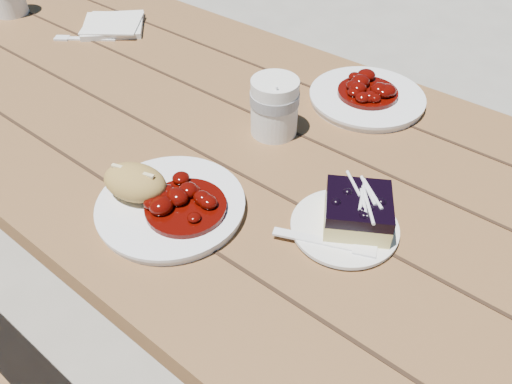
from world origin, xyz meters
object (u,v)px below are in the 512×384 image
Objects in this scene: coffee_cup at (274,107)px; main_plate at (171,207)px; bread_roll at (135,182)px; blueberry_cake at (358,211)px; dessert_plate at (344,228)px; second_plate at (367,98)px; picnic_table at (170,159)px.

main_plate is at bearing -89.43° from coffee_cup.
bread_roll is 0.80× the size of blueberry_cake.
second_plate reaches higher than dessert_plate.
blueberry_cake is (0.31, 0.17, -0.01)m from bread_roll.
second_plate is at bearing 114.35° from dessert_plate.
main_plate is at bearing -179.80° from blueberry_cake.
bread_roll is 0.34m from dessert_plate.
coffee_cup is (-0.25, 0.12, 0.02)m from blueberry_cake.
dessert_plate is at bearing 27.95° from bread_roll.
bread_roll is at bearing -160.02° from main_plate.
coffee_cup reaches higher than bread_roll.
coffee_cup is (0.05, 0.30, 0.01)m from bread_roll.
coffee_cup reaches higher than dessert_plate.
main_plate is 0.28m from coffee_cup.
blueberry_cake is at bearing -7.47° from picnic_table.
dessert_plate reaches higher than picnic_table.
main_plate is 1.00× the size of second_plate.
bread_roll is (0.20, -0.24, 0.21)m from picnic_table.
coffee_cup reaches higher than main_plate.
dessert_plate is at bearing -29.89° from coffee_cup.
blueberry_cake reaches higher than second_plate.
dessert_plate is at bearing -9.31° from picnic_table.
coffee_cup is at bearing 80.01° from bread_roll.
main_plate is at bearing -150.37° from dessert_plate.
blueberry_cake reaches higher than picnic_table.
blueberry_cake is (0.51, -0.07, 0.20)m from picnic_table.
dessert_plate is at bearing -65.65° from second_plate.
bread_roll is 0.46× the size of second_plate.
picnic_table is 0.34m from coffee_cup.
second_plate is (-0.16, 0.35, 0.00)m from dessert_plate.
picnic_table is at bearing 170.69° from dessert_plate.
coffee_cup is (-0.00, 0.28, 0.05)m from main_plate.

